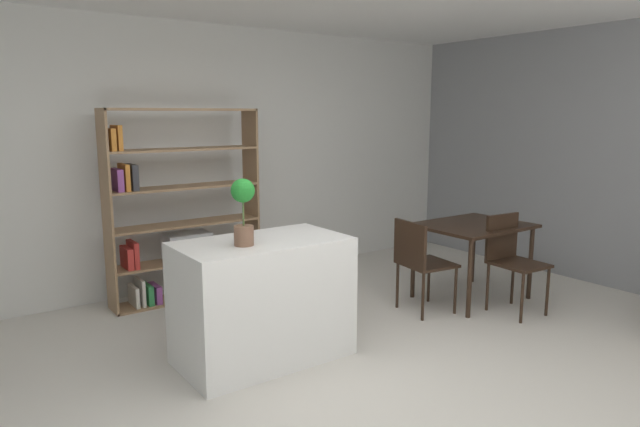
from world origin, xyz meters
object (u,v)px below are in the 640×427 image
potted_plant_on_island (243,207)px  dining_table (473,232)px  dining_chair_near (511,254)px  dining_chair_island_side (419,258)px  open_bookshelf (176,218)px  kitchen_island (263,300)px

potted_plant_on_island → dining_table: bearing=2.0°
potted_plant_on_island → dining_chair_near: 2.68m
dining_chair_island_side → dining_chair_near: (0.73, -0.45, 0.02)m
potted_plant_on_island → dining_table: size_ratio=0.46×
dining_chair_island_side → open_bookshelf: bearing=52.9°
dining_chair_near → dining_table: bearing=94.6°
kitchen_island → dining_table: 2.40m
kitchen_island → potted_plant_on_island: potted_plant_on_island is taller
dining_chair_island_side → dining_chair_near: dining_chair_near is taller
dining_chair_near → open_bookshelf: bearing=142.6°
potted_plant_on_island → dining_chair_near: size_ratio=0.52×
kitchen_island → dining_chair_island_side: (1.66, 0.03, 0.07)m
open_bookshelf → dining_chair_island_side: bearing=-44.7°
kitchen_island → dining_chair_island_side: 1.66m
kitchen_island → dining_chair_near: 2.43m
dining_table → dining_chair_near: dining_chair_near is taller
kitchen_island → dining_table: bearing=0.5°
kitchen_island → potted_plant_on_island: (-0.18, -0.07, 0.73)m
potted_plant_on_island → open_bookshelf: bearing=84.2°
open_bookshelf → dining_table: size_ratio=1.81×
dining_table → dining_chair_island_side: dining_chair_island_side is taller
open_bookshelf → dining_chair_near: (2.40, -2.10, -0.28)m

